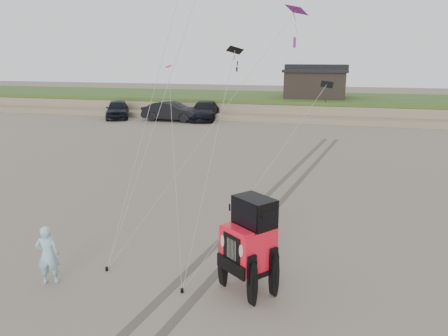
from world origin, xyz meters
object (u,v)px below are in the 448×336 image
Objects in this scene: truck_a at (117,109)px; truck_c at (204,111)px; truck_b at (172,111)px; man at (48,255)px; cabin at (316,83)px; jeep at (248,255)px.

truck_a is 8.59m from truck_c.
man is (7.82, -29.02, -0.08)m from truck_b.
truck_b is (-12.61, -8.51, -2.33)m from cabin.
man is at bearing -89.86° from truck_a.
jeep reaches higher than truck_b.
jeep reaches higher than man.
truck_b is 0.93× the size of truck_c.
truck_c is (8.51, 1.21, -0.02)m from truck_a.
cabin reaches higher than jeep.
truck_b is 3.15m from truck_c.
man is at bearing -131.49° from jeep.
man is (13.63, -29.43, -0.05)m from truck_a.
man is at bearing -88.17° from truck_c.
truck_b is at bearing -156.69° from truck_c.
truck_b is at bearing 153.05° from jeep.
cabin is 3.87× the size of man.
jeep is at bearing -152.08° from truck_b.
truck_c is at bearing -102.82° from man.
jeep is (18.88, -28.46, 0.14)m from truck_a.
cabin reaches higher than truck_a.
truck_c is (2.70, 1.62, -0.05)m from truck_b.
truck_a is 3.11× the size of man.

